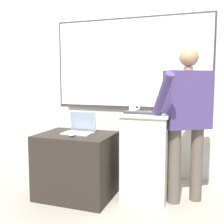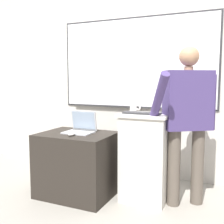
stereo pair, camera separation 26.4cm
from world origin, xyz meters
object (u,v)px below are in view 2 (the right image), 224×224
object	(u,v)px
person_presenter	(187,114)
wireless_keyboard	(142,113)
coffee_mug	(134,108)
lectern_podium	(145,157)
laptop	(81,126)
computer_mouse_by_laptop	(72,134)
side_desk	(77,164)

from	to	relation	value
person_presenter	wireless_keyboard	bearing A→B (deg)	163.21
person_presenter	coffee_mug	xyz separation A→B (m)	(-0.61, 0.07, 0.04)
lectern_podium	laptop	distance (m)	0.80
lectern_podium	wireless_keyboard	world-z (taller)	wireless_keyboard
computer_mouse_by_laptop	person_presenter	bearing A→B (deg)	19.55
lectern_podium	person_presenter	bearing A→B (deg)	10.61
coffee_mug	computer_mouse_by_laptop	bearing A→B (deg)	-138.66
computer_mouse_by_laptop	coffee_mug	world-z (taller)	coffee_mug
lectern_podium	person_presenter	xyz separation A→B (m)	(0.42, 0.08, 0.48)
wireless_keyboard	side_desk	bearing A→B (deg)	-170.27
coffee_mug	person_presenter	bearing A→B (deg)	-6.21
coffee_mug	laptop	bearing A→B (deg)	-155.46
side_desk	computer_mouse_by_laptop	distance (m)	0.41
side_desk	coffee_mug	bearing A→B (deg)	29.68
computer_mouse_by_laptop	coffee_mug	bearing A→B (deg)	41.34
coffee_mug	side_desk	bearing A→B (deg)	-150.32
computer_mouse_by_laptop	coffee_mug	xyz separation A→B (m)	(0.54, 0.47, 0.27)
side_desk	computer_mouse_by_laptop	world-z (taller)	computer_mouse_by_laptop
laptop	side_desk	bearing A→B (deg)	-103.37
person_presenter	computer_mouse_by_laptop	size ratio (longest dim) A/B	16.55
person_presenter	computer_mouse_by_laptop	bearing A→B (deg)	166.34
person_presenter	computer_mouse_by_laptop	distance (m)	1.23
computer_mouse_by_laptop	coffee_mug	size ratio (longest dim) A/B	0.79
side_desk	laptop	world-z (taller)	laptop
laptop	coffee_mug	bearing A→B (deg)	24.54
lectern_podium	coffee_mug	world-z (taller)	coffee_mug
laptop	coffee_mug	world-z (taller)	coffee_mug
person_presenter	computer_mouse_by_laptop	xyz separation A→B (m)	(-1.14, -0.41, -0.23)
lectern_podium	computer_mouse_by_laptop	size ratio (longest dim) A/B	9.60
side_desk	wireless_keyboard	bearing A→B (deg)	9.73
side_desk	person_presenter	xyz separation A→B (m)	(1.17, 0.26, 0.61)
laptop	computer_mouse_by_laptop	world-z (taller)	laptop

